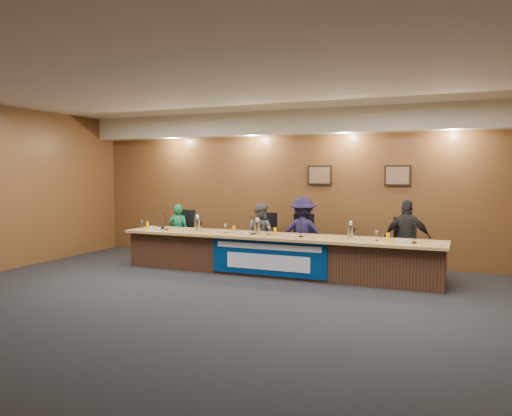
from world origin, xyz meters
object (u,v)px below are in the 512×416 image
at_px(panelist_a, 179,232).
at_px(office_chair_a, 181,237).
at_px(panelist_c, 303,233).
at_px(speakerphone, 159,227).
at_px(panelist_b, 261,235).
at_px(carafe_mid, 257,227).
at_px(office_chair_b, 263,242).
at_px(office_chair_c, 304,244).
at_px(panelist_d, 407,239).
at_px(office_chair_d, 408,250).
at_px(dais_body, 276,256).
at_px(banner, 268,258).
at_px(carafe_right, 351,231).
at_px(carafe_left, 198,224).

distance_m(panelist_a, office_chair_a, 0.16).
xyz_separation_m(panelist_c, speakerphone, (-2.88, -0.69, 0.06)).
bearing_deg(panelist_b, carafe_mid, 127.32).
height_order(office_chair_b, carafe_mid, carafe_mid).
distance_m(office_chair_a, speakerphone, 0.84).
distance_m(office_chair_b, office_chair_c, 0.90).
height_order(panelist_b, panelist_d, panelist_d).
height_order(panelist_c, office_chair_d, panelist_c).
relative_size(dais_body, banner, 2.73).
height_order(office_chair_d, carafe_mid, carafe_mid).
relative_size(dais_body, office_chair_c, 12.50).
bearing_deg(speakerphone, carafe_right, 0.61).
bearing_deg(panelist_d, office_chair_c, -2.71).
bearing_deg(office_chair_a, panelist_b, 4.57).
bearing_deg(office_chair_a, banner, -17.63).
distance_m(panelist_b, office_chair_d, 2.89).
xyz_separation_m(banner, panelist_c, (0.32, 1.09, 0.33)).
height_order(office_chair_a, office_chair_b, same).
height_order(panelist_d, office_chair_c, panelist_d).
distance_m(banner, panelist_b, 1.26).
height_order(banner, office_chair_d, banner).
distance_m(panelist_b, speakerphone, 2.11).
height_order(office_chair_d, carafe_left, carafe_left).
bearing_deg(speakerphone, panelist_b, 19.17).
bearing_deg(banner, carafe_left, 166.74).
relative_size(banner, office_chair_d, 4.58).
bearing_deg(panelist_a, dais_body, 151.73).
height_order(panelist_a, panelist_b, panelist_b).
height_order(panelist_b, carafe_left, panelist_b).
height_order(office_chair_b, office_chair_d, same).
xyz_separation_m(carafe_left, speakerphone, (-0.91, 0.01, -0.10)).
bearing_deg(office_chair_d, panelist_b, 161.21).
distance_m(banner, panelist_a, 2.77).
relative_size(carafe_left, carafe_mid, 1.00).
relative_size(office_chair_a, office_chair_d, 1.00).
bearing_deg(banner, office_chair_c, 74.95).
distance_m(dais_body, office_chair_a, 2.65).
distance_m(panelist_d, office_chair_a, 4.84).
distance_m(dais_body, carafe_mid, 0.63).
height_order(dais_body, panelist_b, panelist_b).
bearing_deg(dais_body, banner, -90.00).
distance_m(panelist_b, office_chair_b, 0.19).
height_order(panelist_c, office_chair_b, panelist_c).
relative_size(dais_body, office_chair_b, 12.50).
bearing_deg(panelist_c, dais_body, 55.96).
relative_size(banner, office_chair_a, 4.58).
bearing_deg(dais_body, carafe_left, -179.12).
bearing_deg(office_chair_a, office_chair_c, 7.50).
height_order(panelist_d, carafe_left, panelist_d).
relative_size(banner, panelist_b, 1.72).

